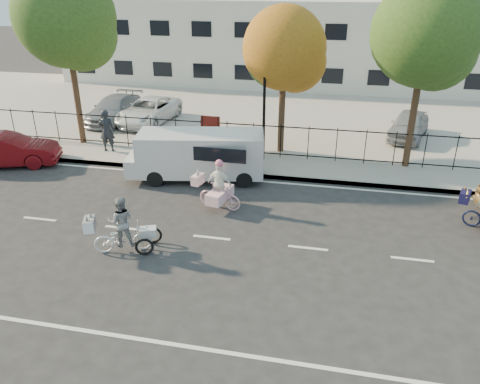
% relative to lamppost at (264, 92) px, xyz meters
% --- Properties ---
extents(ground, '(120.00, 120.00, 0.00)m').
position_rel_lamppost_xyz_m(ground, '(-0.50, -6.80, -3.11)').
color(ground, '#333334').
extents(road_markings, '(60.00, 9.52, 0.01)m').
position_rel_lamppost_xyz_m(road_markings, '(-0.50, -6.80, -3.11)').
color(road_markings, silver).
rests_on(road_markings, ground).
extents(curb, '(60.00, 0.10, 0.15)m').
position_rel_lamppost_xyz_m(curb, '(-0.50, -1.75, -3.04)').
color(curb, '#A8A399').
rests_on(curb, ground).
extents(sidewalk, '(60.00, 2.20, 0.15)m').
position_rel_lamppost_xyz_m(sidewalk, '(-0.50, -0.70, -3.04)').
color(sidewalk, '#A8A399').
rests_on(sidewalk, ground).
extents(parking_lot, '(60.00, 15.60, 0.15)m').
position_rel_lamppost_xyz_m(parking_lot, '(-0.50, 8.20, -3.04)').
color(parking_lot, '#A8A399').
rests_on(parking_lot, ground).
extents(iron_fence, '(58.00, 0.06, 1.50)m').
position_rel_lamppost_xyz_m(iron_fence, '(-0.50, 0.40, -2.21)').
color(iron_fence, black).
rests_on(iron_fence, sidewalk).
extents(building, '(34.00, 10.00, 6.00)m').
position_rel_lamppost_xyz_m(building, '(-0.50, 18.20, -0.11)').
color(building, silver).
rests_on(building, ground).
extents(lamppost, '(0.36, 0.36, 4.33)m').
position_rel_lamppost_xyz_m(lamppost, '(0.00, 0.00, 0.00)').
color(lamppost, black).
rests_on(lamppost, sidewalk).
extents(street_sign, '(0.85, 0.06, 1.80)m').
position_rel_lamppost_xyz_m(street_sign, '(-2.35, 0.00, -1.70)').
color(street_sign, black).
rests_on(street_sign, sidewalk).
extents(zebra_trike, '(2.04, 1.36, 1.76)m').
position_rel_lamppost_xyz_m(zebra_trike, '(-2.84, -8.08, -2.43)').
color(zebra_trike, white).
rests_on(zebra_trike, ground).
extents(unicorn_bike, '(1.86, 1.32, 1.83)m').
position_rel_lamppost_xyz_m(unicorn_bike, '(-0.78, -4.74, -2.44)').
color(unicorn_bike, '#EDB4C3').
rests_on(unicorn_bike, ground).
extents(white_van, '(5.64, 2.66, 1.91)m').
position_rel_lamppost_xyz_m(white_van, '(-2.22, -2.30, -2.06)').
color(white_van, silver).
rests_on(white_van, ground).
extents(red_sedan, '(4.50, 2.84, 1.40)m').
position_rel_lamppost_xyz_m(red_sedan, '(-10.67, -2.65, -2.41)').
color(red_sedan, '#630B10').
rests_on(red_sedan, ground).
extents(pedestrian, '(0.77, 0.57, 1.92)m').
position_rel_lamppost_xyz_m(pedestrian, '(-7.12, -0.37, -2.00)').
color(pedestrian, black).
rests_on(pedestrian, sidewalk).
extents(lot_car_a, '(1.93, 4.56, 1.31)m').
position_rel_lamppost_xyz_m(lot_car_a, '(-9.04, 4.29, -2.31)').
color(lot_car_a, '#96989D').
rests_on(lot_car_a, parking_lot).
extents(lot_car_b, '(2.60, 4.91, 1.31)m').
position_rel_lamppost_xyz_m(lot_car_b, '(-7.02, 4.35, -2.31)').
color(lot_car_b, white).
rests_on(lot_car_b, parking_lot).
extents(lot_car_d, '(2.56, 4.14, 1.32)m').
position_rel_lamppost_xyz_m(lot_car_d, '(6.52, 4.45, -2.30)').
color(lot_car_d, '#9B9FA3').
rests_on(lot_car_d, parking_lot).
extents(tree_west, '(4.40, 4.40, 8.06)m').
position_rel_lamppost_xyz_m(tree_west, '(-8.75, 0.56, 2.53)').
color(tree_west, '#442D1D').
rests_on(tree_west, ground).
extents(tree_mid, '(3.56, 3.53, 6.48)m').
position_rel_lamppost_xyz_m(tree_mid, '(0.74, 1.30, 1.42)').
color(tree_mid, '#442D1D').
rests_on(tree_mid, ground).
extents(tree_east, '(4.14, 4.14, 7.59)m').
position_rel_lamppost_xyz_m(tree_east, '(6.17, 0.56, 2.20)').
color(tree_east, '#442D1D').
rests_on(tree_east, ground).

